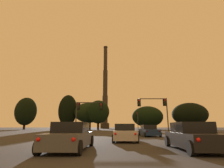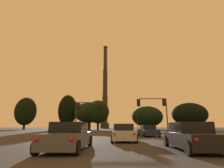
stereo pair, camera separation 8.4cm
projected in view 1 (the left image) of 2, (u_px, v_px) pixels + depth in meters
sedan_right_lane_third at (192, 137)px, 9.21m from camera, size 2.20×4.78×1.43m
sedan_center_lane_second at (124, 133)px, 14.93m from camera, size 2.15×4.76×1.43m
sedan_right_lane_front at (148, 131)px, 22.32m from camera, size 2.06×4.73×1.43m
sedan_left_lane_third at (70, 137)px, 9.38m from camera, size 2.08×4.74×1.43m
traffic_light_far_right at (137, 118)px, 59.63m from camera, size 0.78×0.50×6.04m
traffic_light_overhead_left at (85, 109)px, 29.82m from camera, size 4.68×0.50×5.34m
traffic_light_overhead_right at (157, 106)px, 29.09m from camera, size 5.07×0.50×5.87m
smokestack at (105, 94)px, 119.30m from camera, size 5.78×5.78×58.15m
treeline_center_right at (98, 112)px, 69.75m from camera, size 8.74×7.87×11.56m
treeline_center_left at (89, 113)px, 75.21m from camera, size 13.54×12.19×11.38m
treeline_left_mid at (147, 117)px, 76.55m from camera, size 13.48×12.13×10.01m
treeline_far_left at (189, 114)px, 69.39m from camera, size 13.80×12.42×10.52m
treeline_right_mid at (25, 111)px, 75.31m from camera, size 9.05×8.14×13.62m
treeline_far_right at (67, 110)px, 74.66m from camera, size 7.87×7.08×14.62m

